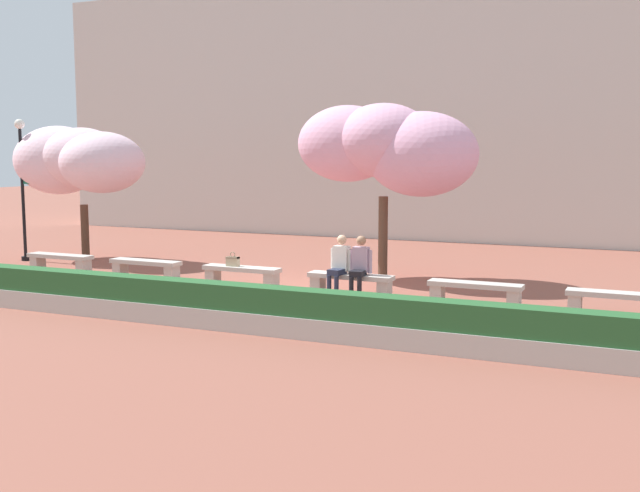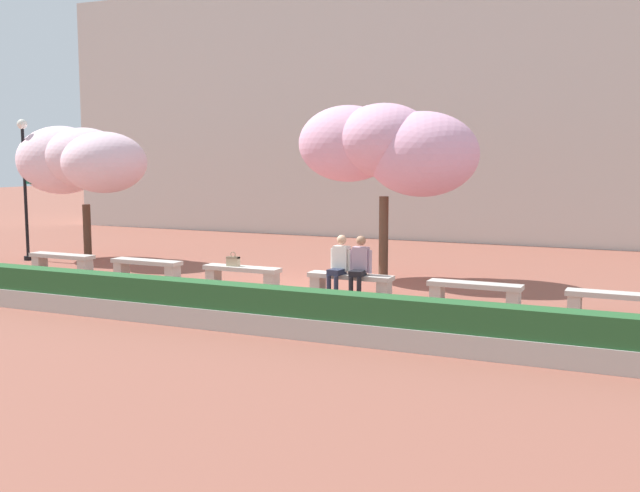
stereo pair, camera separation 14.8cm
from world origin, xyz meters
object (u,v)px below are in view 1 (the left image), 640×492
Objects in this scene: stone_bench_near_east at (351,281)px; cherry_tree_main at (389,147)px; person_seated_left at (340,262)px; lamp_post_with_banner at (22,176)px; person_seated_right at (360,264)px; stone_bench_west_end at (60,260)px; handbag at (233,261)px; stone_bench_near_west at (146,266)px; stone_bench_center at (242,273)px; stone_bench_east_end at (475,289)px; stone_bench_far_east at (619,300)px; cherry_tree_secondary at (79,160)px.

cherry_tree_main is (0.10, 2.21, 2.89)m from stone_bench_near_east.
lamp_post_with_banner is (-10.26, 1.23, 1.72)m from person_seated_left.
cherry_tree_main is at bearing 5.53° from lamp_post_with_banner.
person_seated_right is at bearing -0.04° from person_seated_left.
handbag reaches higher than stone_bench_west_end.
stone_bench_near_east is at bearing 0.00° from stone_bench_near_west.
stone_bench_center is 1.00× the size of stone_bench_east_end.
person_seated_right is (0.46, -0.00, 0.00)m from person_seated_left.
stone_bench_center is 0.47× the size of lamp_post_with_banner.
cherry_tree_main is at bearing 139.81° from stone_bench_east_end.
stone_bench_far_east is at bearing -4.24° from lamp_post_with_banner.
stone_bench_west_end and stone_bench_near_east have the same top height.
person_seated_right reaches higher than stone_bench_far_east.
stone_bench_west_end is 5.62× the size of handbag.
cherry_tree_main reaches higher than stone_bench_west_end.
stone_bench_far_east is (8.12, 0.00, 0.00)m from stone_bench_center.
person_seated_left is at bearing -179.46° from stone_bench_far_east.
stone_bench_near_east is at bearing -92.52° from cherry_tree_main.
cherry_tree_main is at bearing 15.02° from stone_bench_west_end.
cherry_tree_secondary reaches higher than stone_bench_far_east.
stone_bench_near_east is (5.42, 0.00, 0.00)m from stone_bench_near_west.
stone_bench_west_end is 8.36m from person_seated_right.
cherry_tree_secondary reaches higher than stone_bench_east_end.
stone_bench_west_end is at bearing 179.61° from person_seated_left.
stone_bench_west_end is 3.39m from lamp_post_with_banner.
stone_bench_center is 1.00× the size of stone_bench_near_east.
stone_bench_near_west is at bearing 180.00° from stone_bench_center.
stone_bench_west_end is 5.20m from handbag.
stone_bench_west_end is 8.99m from cherry_tree_main.
stone_bench_west_end is at bearing 179.81° from handbag.
stone_bench_near_west is at bearing 179.46° from person_seated_right.
stone_bench_near_west is 6.61m from cherry_tree_main.
person_seated_right is (-5.19, -0.05, 0.39)m from stone_bench_far_east.
stone_bench_center is at bearing -8.61° from lamp_post_with_banner.
cherry_tree_secondary is at bearing 172.53° from stone_bench_far_east.
stone_bench_east_end is at bearing 0.00° from stone_bench_center.
person_seated_right is at bearing -13.05° from stone_bench_near_east.
stone_bench_west_end is 0.47× the size of lamp_post_with_banner.
stone_bench_west_end is 1.48× the size of person_seated_left.
stone_bench_center is at bearing 4.35° from handbag.
lamp_post_with_banner is at bearing 174.90° from stone_bench_east_end.
person_seated_left is at bearing -0.59° from stone_bench_near_west.
person_seated_right is (-2.48, -0.05, 0.39)m from stone_bench_east_end.
person_seated_right is 9.74m from cherry_tree_secondary.
handbag is at bearing -179.83° from stone_bench_east_end.
stone_bench_near_east is 0.46m from person_seated_left.
stone_bench_far_east is 14.83m from cherry_tree_secondary.
person_seated_left is at bearing 179.96° from person_seated_right.
cherry_tree_main reaches higher than lamp_post_with_banner.
stone_bench_near_west is at bearing 0.00° from stone_bench_west_end.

